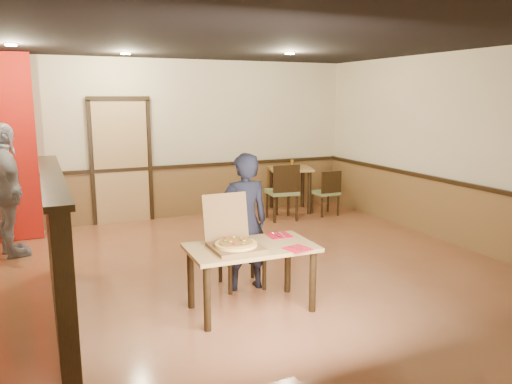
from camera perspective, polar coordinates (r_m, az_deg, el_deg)
floor at (r=6.03m, az=-1.75°, el=-10.08°), size 7.00×7.00×0.00m
ceiling at (r=5.67m, az=-1.92°, el=17.37°), size 7.00×7.00×0.00m
wall_back at (r=9.01m, az=-10.25°, el=5.88°), size 7.00×0.00×7.00m
wall_right at (r=7.70m, az=23.17°, el=4.36°), size 0.00×7.00×7.00m
wainscot_back at (r=9.11m, az=-10.00°, el=-0.10°), size 7.00×0.04×0.90m
chair_rail_back at (r=9.01m, az=-10.07°, el=2.82°), size 7.00×0.06×0.06m
wainscot_right at (r=7.83m, az=22.50°, el=-2.56°), size 0.04×7.00×0.90m
chair_rail_right at (r=7.73m, az=22.65°, el=0.82°), size 0.06×7.00×0.06m
back_door at (r=8.85m, az=-15.15°, el=3.31°), size 0.90×0.06×2.10m
booth_partition at (r=5.22m, az=-21.80°, el=-5.72°), size 0.20×3.10×1.44m
spot_a at (r=7.05m, az=-26.21°, el=14.86°), size 0.14×0.14×0.02m
spot_b at (r=7.86m, az=-14.67°, el=15.08°), size 0.14×0.14×0.02m
spot_c at (r=7.61m, az=3.87°, el=15.54°), size 0.14×0.14×0.02m
main_table at (r=5.07m, az=-0.56°, el=-7.30°), size 1.29×0.75×0.68m
diner_chair at (r=5.78m, az=-1.87°, el=-5.41°), size 0.52×0.52×0.98m
side_chair_left at (r=8.74m, az=3.14°, el=0.26°), size 0.55×0.55×1.01m
side_chair_right at (r=9.20m, az=8.15°, el=0.13°), size 0.42×0.42×0.84m
side_table at (r=9.47m, az=3.91°, el=1.72°), size 0.98×0.98×0.84m
diner at (r=5.58m, az=-1.36°, el=-3.45°), size 0.59×0.40×1.56m
passerby at (r=7.49m, az=-26.57°, el=0.13°), size 0.71×1.15×1.82m
pizza_box at (r=4.96m, az=-2.52°, el=-5.67°), size 0.48×0.57×0.50m
pizza at (r=4.92m, az=-2.30°, el=-6.00°), size 0.49×0.49×0.03m
napkin_near at (r=4.95m, az=4.77°, el=-6.48°), size 0.27×0.27×0.01m
napkin_far at (r=5.40m, az=2.69°, el=-4.98°), size 0.26×0.26×0.01m
condiment at (r=9.30m, az=4.15°, el=3.19°), size 0.07×0.07×0.16m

